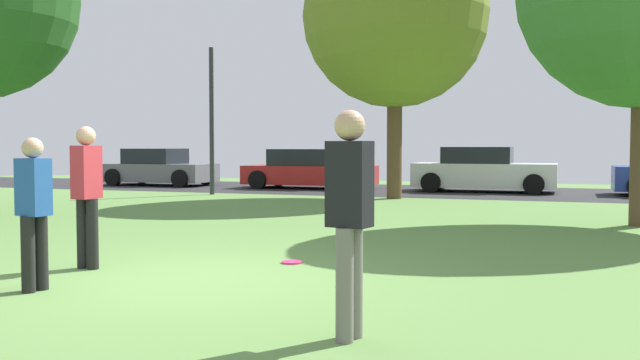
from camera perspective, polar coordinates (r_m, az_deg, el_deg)
name	(u,v)px	position (r m, az deg, el deg)	size (l,w,h in m)	color
ground_plane	(188,279)	(8.10, -10.77, -7.99)	(44.00, 44.00, 0.00)	#5B8442
road_strip	(435,191)	(23.27, 9.44, -0.90)	(44.00, 6.40, 0.01)	#28282B
oak_tree_right	(395,15)	(20.19, 6.17, 13.29)	(5.23, 5.23, 7.81)	brown
person_thrower	(350,212)	(5.39, 2.43, -2.64)	(0.35, 0.30, 1.79)	slate
person_catcher	(34,207)	(7.79, -22.39, -2.08)	(0.35, 0.30, 1.60)	black
person_walking	(87,190)	(8.97, -18.56, -0.76)	(0.30, 0.34, 1.75)	black
frisbee_disc	(292,262)	(9.02, -2.32, -6.74)	(0.27, 0.27, 0.03)	#EA2D6B
parked_car_grey	(159,169)	(27.00, -13.05, 0.92)	(4.07, 2.11, 1.39)	slate
parked_car_red	(308,170)	(24.46, -0.96, 0.79)	(4.53, 2.11, 1.38)	#B21E1E
parked_car_white	(483,171)	(23.26, 13.20, 0.71)	(4.51, 2.08, 1.46)	white
street_lamp_post	(212,121)	(21.66, -8.87, 4.77)	(0.14, 0.14, 4.50)	#2D2D33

